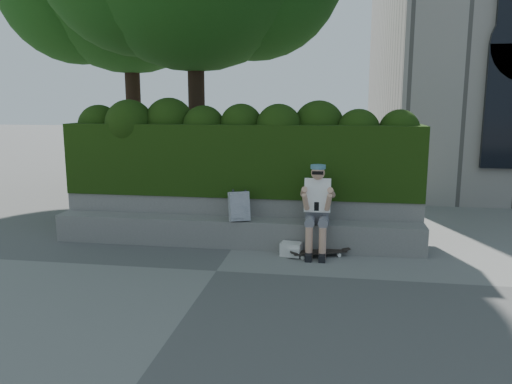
% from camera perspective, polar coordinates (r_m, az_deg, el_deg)
% --- Properties ---
extents(ground, '(80.00, 80.00, 0.00)m').
position_cam_1_polar(ground, '(7.04, -4.55, -8.99)').
color(ground, slate).
rests_on(ground, ground).
extents(bench_ledge, '(6.00, 0.45, 0.45)m').
position_cam_1_polar(bench_ledge, '(8.14, -2.51, -4.63)').
color(bench_ledge, gray).
rests_on(bench_ledge, ground).
extents(planter_wall, '(6.00, 0.50, 0.75)m').
position_cam_1_polar(planter_wall, '(8.56, -1.88, -2.85)').
color(planter_wall, gray).
rests_on(planter_wall, ground).
extents(hedge, '(6.00, 1.00, 1.20)m').
position_cam_1_polar(hedge, '(8.61, -1.64, 3.82)').
color(hedge, black).
rests_on(hedge, planter_wall).
extents(person, '(0.40, 0.76, 1.38)m').
position_cam_1_polar(person, '(7.69, 7.01, -1.56)').
color(person, slate).
rests_on(person, ground).
extents(skateboard, '(0.85, 0.50, 0.09)m').
position_cam_1_polar(skateboard, '(7.68, 7.22, -6.82)').
color(skateboard, black).
rests_on(skateboard, ground).
extents(backpack_plaid, '(0.36, 0.28, 0.46)m').
position_cam_1_polar(backpack_plaid, '(7.92, -1.95, -1.65)').
color(backpack_plaid, silver).
rests_on(backpack_plaid, bench_ledge).
extents(backpack_ground, '(0.34, 0.26, 0.20)m').
position_cam_1_polar(backpack_ground, '(7.69, 4.04, -6.52)').
color(backpack_ground, silver).
rests_on(backpack_ground, ground).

